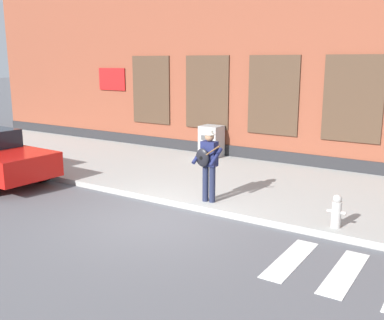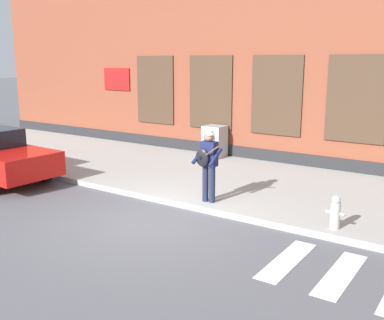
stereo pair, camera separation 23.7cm
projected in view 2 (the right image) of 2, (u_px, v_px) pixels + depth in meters
ground_plane at (153, 221)px, 10.04m from camera, size 160.00×160.00×0.00m
sidewalk at (235, 181)px, 13.06m from camera, size 28.00×5.41×0.16m
building_backdrop at (301, 63)px, 16.13m from camera, size 28.00×4.06×6.84m
busker at (208, 162)px, 10.68m from camera, size 0.71×0.53×1.75m
utility_box at (215, 141)px, 15.90m from camera, size 0.72×0.68×1.11m
fire_hydrant at (335, 212)px, 9.09m from camera, size 0.38×0.20×0.70m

